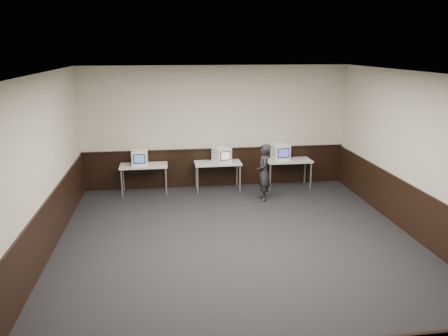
{
  "coord_description": "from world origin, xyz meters",
  "views": [
    {
      "loc": [
        -1.33,
        -7.29,
        3.65
      ],
      "look_at": [
        -0.11,
        1.6,
        1.15
      ],
      "focal_mm": 35.0,
      "sensor_mm": 36.0,
      "label": 1
    }
  ],
  "objects_px": {
    "emac_left": "(140,158)",
    "emac_right": "(280,152)",
    "desk_right": "(288,162)",
    "desk_center": "(218,165)",
    "person": "(264,173)",
    "emac_center": "(222,155)",
    "desk_left": "(144,168)"
  },
  "relations": [
    {
      "from": "desk_left",
      "to": "person",
      "type": "bearing_deg",
      "value": -18.12
    },
    {
      "from": "desk_right",
      "to": "emac_right",
      "type": "height_order",
      "value": "emac_right"
    },
    {
      "from": "emac_left",
      "to": "emac_center",
      "type": "height_order",
      "value": "emac_center"
    },
    {
      "from": "emac_right",
      "to": "desk_left",
      "type": "bearing_deg",
      "value": 174.25
    },
    {
      "from": "emac_center",
      "to": "emac_right",
      "type": "height_order",
      "value": "emac_right"
    },
    {
      "from": "desk_center",
      "to": "emac_left",
      "type": "bearing_deg",
      "value": -179.42
    },
    {
      "from": "person",
      "to": "emac_left",
      "type": "bearing_deg",
      "value": -98.08
    },
    {
      "from": "emac_left",
      "to": "desk_right",
      "type": "bearing_deg",
      "value": 0.89
    },
    {
      "from": "desk_center",
      "to": "emac_left",
      "type": "relative_size",
      "value": 2.8
    },
    {
      "from": "desk_left",
      "to": "desk_right",
      "type": "relative_size",
      "value": 1.0
    },
    {
      "from": "emac_left",
      "to": "emac_right",
      "type": "height_order",
      "value": "emac_right"
    },
    {
      "from": "person",
      "to": "desk_left",
      "type": "bearing_deg",
      "value": -98.92
    },
    {
      "from": "emac_left",
      "to": "emac_right",
      "type": "relative_size",
      "value": 0.87
    },
    {
      "from": "desk_right",
      "to": "person",
      "type": "distance_m",
      "value": 1.31
    },
    {
      "from": "desk_center",
      "to": "emac_center",
      "type": "distance_m",
      "value": 0.29
    },
    {
      "from": "emac_right",
      "to": "desk_right",
      "type": "bearing_deg",
      "value": -17.7
    },
    {
      "from": "emac_left",
      "to": "emac_center",
      "type": "relative_size",
      "value": 0.82
    },
    {
      "from": "desk_right",
      "to": "emac_left",
      "type": "relative_size",
      "value": 2.8
    },
    {
      "from": "desk_right",
      "to": "emac_right",
      "type": "relative_size",
      "value": 2.43
    },
    {
      "from": "emac_center",
      "to": "desk_center",
      "type": "bearing_deg",
      "value": 152.27
    },
    {
      "from": "emac_right",
      "to": "person",
      "type": "xyz_separation_m",
      "value": [
        -0.68,
        -0.99,
        -0.26
      ]
    },
    {
      "from": "desk_right",
      "to": "desk_left",
      "type": "bearing_deg",
      "value": 180.0
    },
    {
      "from": "desk_center",
      "to": "person",
      "type": "relative_size",
      "value": 0.86
    },
    {
      "from": "desk_left",
      "to": "emac_right",
      "type": "height_order",
      "value": "emac_right"
    },
    {
      "from": "desk_left",
      "to": "emac_center",
      "type": "distance_m",
      "value": 2.02
    },
    {
      "from": "emac_right",
      "to": "person",
      "type": "relative_size",
      "value": 0.35
    },
    {
      "from": "emac_right",
      "to": "person",
      "type": "bearing_deg",
      "value": -130.68
    },
    {
      "from": "desk_left",
      "to": "emac_center",
      "type": "bearing_deg",
      "value": -0.4
    },
    {
      "from": "desk_center",
      "to": "emac_left",
      "type": "xyz_separation_m",
      "value": [
        -1.99,
        -0.02,
        0.27
      ]
    },
    {
      "from": "desk_left",
      "to": "emac_right",
      "type": "distance_m",
      "value": 3.59
    },
    {
      "from": "desk_center",
      "to": "emac_right",
      "type": "height_order",
      "value": "emac_right"
    },
    {
      "from": "desk_right",
      "to": "person",
      "type": "bearing_deg",
      "value": -133.34
    }
  ]
}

